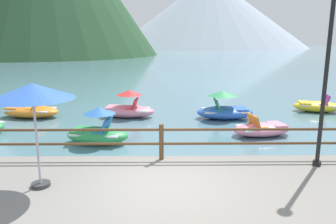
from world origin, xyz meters
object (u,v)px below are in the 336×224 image
(pedal_boat_1, at_px, (127,108))
(pedal_boat_7, at_px, (317,106))
(pedal_boat_2, at_px, (262,129))
(pedal_boat_5, at_px, (31,111))
(pedal_boat_3, at_px, (97,131))
(lamp_post, at_px, (328,60))
(pedal_boat_0, at_px, (225,109))
(beach_umbrella, at_px, (33,93))

(pedal_boat_1, height_order, pedal_boat_7, pedal_boat_1)
(pedal_boat_2, relative_size, pedal_boat_5, 0.86)
(pedal_boat_3, bearing_deg, pedal_boat_5, 134.59)
(lamp_post, distance_m, pedal_boat_3, 7.33)
(pedal_boat_1, bearing_deg, pedal_boat_0, -4.61)
(lamp_post, bearing_deg, pedal_boat_3, 153.00)
(pedal_boat_0, bearing_deg, lamp_post, -80.21)
(lamp_post, xyz_separation_m, beach_umbrella, (-6.50, -1.13, -0.57))
(beach_umbrella, height_order, pedal_boat_3, beach_umbrella)
(lamp_post, relative_size, pedal_boat_0, 1.75)
(pedal_boat_0, height_order, pedal_boat_7, pedal_boat_0)
(beach_umbrella, bearing_deg, pedal_boat_7, 41.88)
(pedal_boat_0, relative_size, pedal_boat_2, 1.06)
(pedal_boat_0, bearing_deg, pedal_boat_2, -71.03)
(pedal_boat_0, height_order, pedal_boat_5, pedal_boat_0)
(beach_umbrella, relative_size, pedal_boat_2, 0.95)
(pedal_boat_0, bearing_deg, pedal_boat_1, 175.39)
(pedal_boat_0, bearing_deg, pedal_boat_7, 16.00)
(pedal_boat_3, bearing_deg, pedal_boat_0, 34.95)
(pedal_boat_1, height_order, pedal_boat_2, pedal_boat_1)
(pedal_boat_0, distance_m, pedal_boat_2, 2.79)
(pedal_boat_1, relative_size, pedal_boat_7, 1.07)
(pedal_boat_2, height_order, pedal_boat_5, pedal_boat_5)
(pedal_boat_2, height_order, pedal_boat_3, pedal_boat_3)
(beach_umbrella, xyz_separation_m, pedal_boat_3, (0.39, 4.24, -2.03))
(pedal_boat_0, distance_m, pedal_boat_5, 8.74)
(pedal_boat_3, distance_m, pedal_boat_7, 10.87)
(lamp_post, height_order, pedal_boat_0, lamp_post)
(pedal_boat_1, height_order, pedal_boat_3, pedal_boat_3)
(beach_umbrella, bearing_deg, pedal_boat_3, 84.70)
(pedal_boat_2, bearing_deg, pedal_boat_5, 162.81)
(lamp_post, relative_size, pedal_boat_1, 1.68)
(pedal_boat_7, bearing_deg, pedal_boat_5, -175.70)
(pedal_boat_1, distance_m, pedal_boat_3, 3.87)
(beach_umbrella, relative_size, pedal_boat_1, 0.86)
(lamp_post, height_order, pedal_boat_2, lamp_post)
(pedal_boat_3, bearing_deg, pedal_boat_7, 26.44)
(beach_umbrella, xyz_separation_m, pedal_boat_7, (10.12, 9.07, -2.18))
(lamp_post, bearing_deg, pedal_boat_2, 93.34)
(pedal_boat_3, height_order, pedal_boat_7, pedal_boat_3)
(pedal_boat_2, bearing_deg, beach_umbrella, -141.00)
(lamp_post, height_order, pedal_boat_7, lamp_post)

